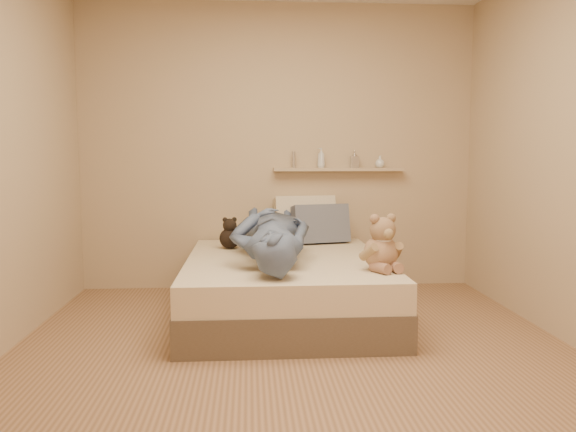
{
  "coord_description": "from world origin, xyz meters",
  "views": [
    {
      "loc": [
        -0.27,
        -3.29,
        1.23
      ],
      "look_at": [
        0.0,
        0.65,
        0.8
      ],
      "focal_mm": 35.0,
      "sensor_mm": 36.0,
      "label": 1
    }
  ],
  "objects": [
    {
      "name": "room",
      "position": [
        0.0,
        0.0,
        1.3
      ],
      "size": [
        3.8,
        3.8,
        3.8
      ],
      "color": "#966E4D",
      "rests_on": "ground"
    },
    {
      "name": "bed",
      "position": [
        0.0,
        0.93,
        0.22
      ],
      "size": [
        1.5,
        1.9,
        0.45
      ],
      "color": "brown",
      "rests_on": "floor"
    },
    {
      "name": "game_console",
      "position": [
        -0.16,
        0.34,
        0.58
      ],
      "size": [
        0.16,
        0.12,
        0.05
      ],
      "color": "#AAADB1",
      "rests_on": "bed"
    },
    {
      "name": "teddy_bear",
      "position": [
        0.62,
        0.41,
        0.61
      ],
      "size": [
        0.31,
        0.32,
        0.39
      ],
      "color": "tan",
      "rests_on": "bed"
    },
    {
      "name": "dark_plush",
      "position": [
        -0.44,
        1.38,
        0.56
      ],
      "size": [
        0.17,
        0.17,
        0.27
      ],
      "color": "black",
      "rests_on": "bed"
    },
    {
      "name": "pillow_cream",
      "position": [
        0.23,
        1.76,
        0.65
      ],
      "size": [
        0.58,
        0.33,
        0.43
      ],
      "primitive_type": "cube",
      "rotation": [
        -0.31,
        0.0,
        0.11
      ],
      "color": "beige",
      "rests_on": "bed"
    },
    {
      "name": "pillow_grey",
      "position": [
        0.36,
        1.62,
        0.62
      ],
      "size": [
        0.53,
        0.31,
        0.36
      ],
      "primitive_type": "cube",
      "rotation": [
        -0.22,
        0.0,
        0.22
      ],
      "color": "slate",
      "rests_on": "bed"
    },
    {
      "name": "person",
      "position": [
        -0.11,
        0.88,
        0.65
      ],
      "size": [
        0.63,
        1.66,
        0.39
      ],
      "primitive_type": "imported",
      "rotation": [
        0.0,
        0.0,
        3.12
      ],
      "color": "#4E5B7A",
      "rests_on": "bed"
    },
    {
      "name": "wall_shelf",
      "position": [
        0.55,
        1.84,
        1.1
      ],
      "size": [
        1.2,
        0.12,
        0.03
      ],
      "primitive_type": "cube",
      "color": "tan",
      "rests_on": "wall_back"
    },
    {
      "name": "shelf_bottles",
      "position": [
        0.63,
        1.84,
        1.19
      ],
      "size": [
        0.87,
        0.12,
        0.18
      ],
      "color": "#B9B9BD",
      "rests_on": "wall_shelf"
    }
  ]
}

